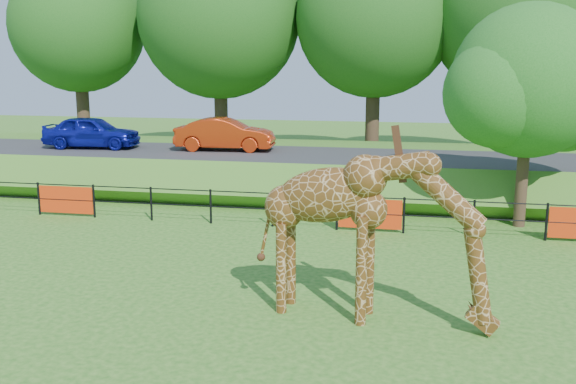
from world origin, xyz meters
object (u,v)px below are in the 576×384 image
car_red (225,134)px  giraffe (373,236)px  car_blue (92,132)px  tree_east (532,87)px  visitor (317,192)px

car_red → giraffe: bearing=-156.3°
giraffe → car_blue: (-12.86, 12.96, 0.39)m
tree_east → giraffe: bearing=-115.7°
car_blue → visitor: bearing=-117.8°
giraffe → car_red: size_ratio=1.18×
giraffe → tree_east: size_ratio=0.71×
car_red → tree_east: tree_east is taller
car_blue → car_red: bearing=-90.7°
giraffe → car_red: 15.13m
giraffe → visitor: (-2.46, 8.54, -0.93)m
giraffe → tree_east: bearing=73.6°
giraffe → car_blue: 18.26m
car_blue → tree_east: 17.64m
giraffe → visitor: 8.93m
car_red → visitor: 6.81m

